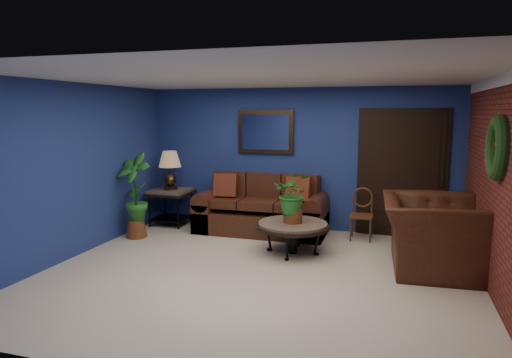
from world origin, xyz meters
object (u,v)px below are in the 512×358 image
(end_table, at_px, (171,198))
(armchair, at_px, (432,234))
(side_chair, at_px, (362,210))
(sofa, at_px, (262,213))
(coffee_table, at_px, (293,226))
(table_lamp, at_px, (170,166))

(end_table, bearing_deg, armchair, -14.59)
(side_chair, bearing_deg, sofa, -179.22)
(sofa, distance_m, coffee_table, 1.32)
(coffee_table, distance_m, side_chair, 1.43)
(coffee_table, relative_size, table_lamp, 1.58)
(coffee_table, xyz_separation_m, armchair, (1.92, -0.13, 0.07))
(end_table, relative_size, armchair, 0.49)
(side_chair, bearing_deg, end_table, -179.14)
(table_lamp, xyz_separation_m, side_chair, (3.45, 0.06, -0.63))
(sofa, bearing_deg, coffee_table, -53.87)
(coffee_table, relative_size, end_table, 1.49)
(table_lamp, relative_size, armchair, 0.47)
(sofa, height_order, armchair, sofa)
(sofa, relative_size, side_chair, 2.64)
(sofa, height_order, coffee_table, sofa)
(end_table, height_order, side_chair, side_chair)
(end_table, xyz_separation_m, side_chair, (3.45, 0.06, -0.03))
(coffee_table, xyz_separation_m, table_lamp, (-2.53, 1.03, 0.70))
(table_lamp, bearing_deg, end_table, 135.00)
(side_chair, bearing_deg, coffee_table, -130.23)
(coffee_table, distance_m, table_lamp, 2.82)
(sofa, bearing_deg, side_chair, 0.95)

